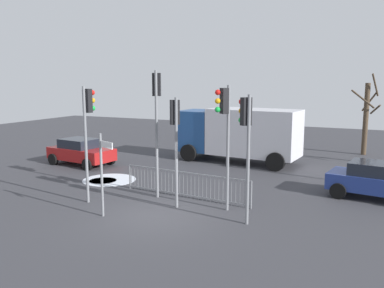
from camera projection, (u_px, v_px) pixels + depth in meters
The scene contains 14 objects.
ground_plane at pixel (157, 215), 14.32m from camera, with size 60.00×60.00×0.00m, color #38383D.
traffic_light_mid_left at pixel (246, 130), 13.04m from camera, with size 0.49×0.44×4.28m.
traffic_light_foreground_right at pixel (157, 106), 16.01m from camera, with size 0.38×0.54×5.09m.
traffic_light_foreground_left at pixel (175, 127), 14.82m from camera, with size 0.47×0.47×4.11m.
traffic_light_mid_right at pixel (225, 120), 14.27m from camera, with size 0.47×0.47×4.55m.
traffic_light_rear_right at pixel (88, 118), 15.39m from camera, with size 0.35×0.56×4.49m.
direction_sign_post at pixel (102, 171), 13.88m from camera, with size 0.74×0.33×2.93m.
pedestrian_guard_railing at pixel (185, 184), 16.30m from camera, with size 5.72×0.55×1.07m.
car_blue_far at pixel (378, 180), 16.12m from camera, with size 4.00×2.37×1.47m.
car_red_trailing at pixel (81, 151), 22.59m from camera, with size 3.98×2.31×1.47m.
delivery_truck at pixel (239, 132), 23.18m from camera, with size 7.22×3.22×3.10m.
bare_tree_left at pixel (366, 116), 25.38m from camera, with size 1.77×1.77×5.11m.
snow_patch_kerb at pixel (109, 180), 19.28m from camera, with size 2.52×2.52×0.01m, color silver.
snow_patch_island at pixel (103, 181), 19.12m from camera, with size 1.29×1.29×0.01m, color white.
Camera 1 is at (6.99, -11.90, 4.74)m, focal length 37.83 mm.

